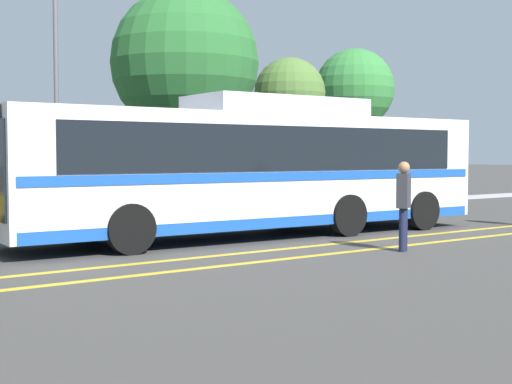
% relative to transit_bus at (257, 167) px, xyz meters
% --- Properties ---
extents(ground_plane, '(220.00, 220.00, 0.00)m').
position_rel_transit_bus_xyz_m(ground_plane, '(0.32, 0.43, -1.66)').
color(ground_plane, '#423F3D').
extents(lane_strip_0, '(32.17, 0.20, 0.01)m').
position_rel_transit_bus_xyz_m(lane_strip_0, '(-0.02, -2.20, -1.65)').
color(lane_strip_0, gold).
rests_on(lane_strip_0, ground_plane).
extents(lane_strip_1, '(32.17, 0.20, 0.01)m').
position_rel_transit_bus_xyz_m(lane_strip_1, '(-0.02, -3.31, -1.65)').
color(lane_strip_1, gold).
rests_on(lane_strip_1, ground_plane).
extents(curb_strip, '(40.17, 0.36, 0.15)m').
position_rel_transit_bus_xyz_m(curb_strip, '(-0.02, 6.00, -1.58)').
color(curb_strip, '#99999E').
rests_on(curb_strip, ground_plane).
extents(transit_bus, '(12.57, 3.07, 3.31)m').
position_rel_transit_bus_xyz_m(transit_bus, '(0.00, 0.00, 0.00)').
color(transit_bus, silver).
rests_on(transit_bus, ground_plane).
extents(parked_car_2, '(4.30, 2.13, 1.40)m').
position_rel_transit_bus_xyz_m(parked_car_2, '(-0.09, 4.82, -0.95)').
color(parked_car_2, navy).
rests_on(parked_car_2, ground_plane).
extents(parked_car_3, '(4.67, 1.98, 1.34)m').
position_rel_transit_bus_xyz_m(parked_car_3, '(6.67, 4.83, -0.97)').
color(parked_car_3, '#9E9EA3').
rests_on(parked_car_3, ground_plane).
extents(pedestrian_1, '(0.47, 0.40, 1.81)m').
position_rel_transit_bus_xyz_m(pedestrian_1, '(0.80, -3.88, -0.62)').
color(pedestrian_1, '#191E38').
rests_on(pedestrian_1, ground_plane).
extents(street_lamp, '(0.59, 0.59, 7.49)m').
position_rel_transit_bus_xyz_m(street_lamp, '(-2.14, 7.20, 4.07)').
color(street_lamp, '#59595E').
rests_on(street_lamp, ground_plane).
extents(tree_0, '(3.66, 3.66, 6.82)m').
position_rel_transit_bus_xyz_m(tree_0, '(13.19, 10.26, 3.31)').
color(tree_0, '#513823').
rests_on(tree_0, ground_plane).
extents(tree_2, '(5.14, 5.14, 7.71)m').
position_rel_transit_bus_xyz_m(tree_2, '(2.73, 7.88, 3.47)').
color(tree_2, '#513823').
rests_on(tree_2, ground_plane).
extents(tree_3, '(2.83, 2.83, 5.77)m').
position_rel_transit_bus_xyz_m(tree_3, '(7.80, 8.36, 2.67)').
color(tree_3, '#513823').
rests_on(tree_3, ground_plane).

